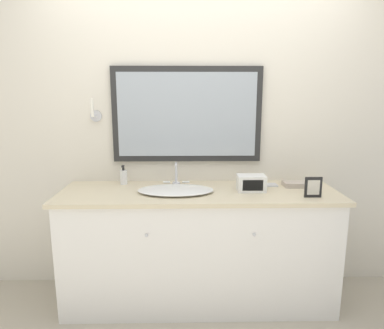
{
  "coord_description": "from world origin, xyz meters",
  "views": [
    {
      "loc": [
        -0.1,
        -2.08,
        1.59
      ],
      "look_at": [
        -0.05,
        0.34,
        1.09
      ],
      "focal_mm": 32.0,
      "sensor_mm": 36.0,
      "label": 1
    }
  ],
  "objects": [
    {
      "name": "sink_basin",
      "position": [
        -0.17,
        0.32,
        0.9
      ],
      "size": [
        0.55,
        0.37,
        0.19
      ],
      "color": "white",
      "rests_on": "vanity_counter"
    },
    {
      "name": "hand_towel_near_sink",
      "position": [
        0.75,
        0.46,
        0.9
      ],
      "size": [
        0.17,
        0.13,
        0.04
      ],
      "color": "#B7A899",
      "rests_on": "vanity_counter"
    },
    {
      "name": "wall_back",
      "position": [
        -0.0,
        0.68,
        1.28
      ],
      "size": [
        8.0,
        0.18,
        2.55
      ],
      "color": "silver",
      "rests_on": "ground_plane"
    },
    {
      "name": "metal_tray",
      "position": [
        0.54,
        0.49,
        0.89
      ],
      "size": [
        0.16,
        0.09,
        0.01
      ],
      "color": "silver",
      "rests_on": "vanity_counter"
    },
    {
      "name": "picture_frame",
      "position": [
        0.78,
        0.17,
        0.96
      ],
      "size": [
        0.12,
        0.01,
        0.14
      ],
      "color": "black",
      "rests_on": "vanity_counter"
    },
    {
      "name": "ground_plane",
      "position": [
        0.0,
        0.0,
        0.0
      ],
      "size": [
        14.0,
        14.0,
        0.0
      ],
      "primitive_type": "plane",
      "color": "#B2A893"
    },
    {
      "name": "vanity_counter",
      "position": [
        0.0,
        0.34,
        0.44
      ],
      "size": [
        2.05,
        0.62,
        0.89
      ],
      "color": "white",
      "rests_on": "ground_plane"
    },
    {
      "name": "soap_bottle",
      "position": [
        -0.59,
        0.55,
        0.95
      ],
      "size": [
        0.06,
        0.06,
        0.15
      ],
      "color": "white",
      "rests_on": "vanity_counter"
    },
    {
      "name": "appliance_box",
      "position": [
        0.38,
        0.34,
        0.94
      ],
      "size": [
        0.21,
        0.13,
        0.12
      ],
      "color": "white",
      "rests_on": "vanity_counter"
    }
  ]
}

